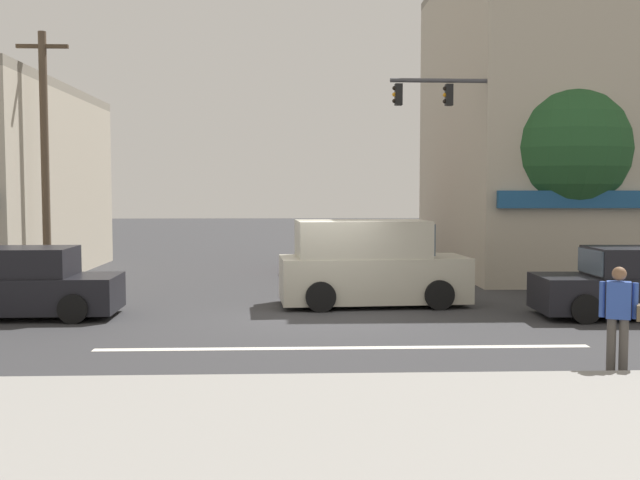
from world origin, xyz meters
TOP-DOWN VIEW (x-y plane):
  - ground_plane at (0.00, 0.00)m, footprint 120.00×120.00m
  - lane_marking_stripe at (0.00, -3.50)m, footprint 9.00×0.24m
  - sidewalk_curb at (0.00, -8.50)m, footprint 40.00×5.00m
  - building_right_corner at (10.63, 9.75)m, footprint 12.02×11.21m
  - street_tree at (7.24, 5.47)m, footprint 4.15×4.15m
  - utility_pole_near_left at (-7.71, 4.12)m, footprint 1.40×0.22m
  - traffic_light_mast at (5.35, 4.39)m, footprint 4.89×0.30m
  - van_waiting_far at (1.01, 1.56)m, footprint 4.72×2.28m
  - sedan_crossing_rightbound at (6.66, -0.44)m, footprint 4.15×1.98m
  - sedan_crossing_leftbound at (0.28, 9.69)m, footprint 2.10×4.21m
  - sedan_approaching_near at (-6.88, 0.05)m, footprint 4.13×1.93m
  - pedestrian_foreground_with_bag at (4.16, -5.53)m, footprint 0.65×0.49m

SIDE VIEW (x-z plane):
  - ground_plane at x=0.00m, z-range 0.00..0.00m
  - lane_marking_stripe at x=0.00m, z-range 0.00..0.01m
  - sidewalk_curb at x=0.00m, z-range 0.00..0.16m
  - sedan_crossing_rightbound at x=6.66m, z-range -0.08..1.50m
  - sedan_crossing_leftbound at x=0.28m, z-range -0.08..1.50m
  - sedan_approaching_near at x=-6.88m, z-range -0.08..1.50m
  - pedestrian_foreground_with_bag at x=4.16m, z-range 0.12..1.79m
  - van_waiting_far at x=1.01m, z-range -0.05..2.06m
  - utility_pole_near_left at x=-7.71m, z-range 0.15..7.32m
  - street_tree at x=7.24m, z-range 0.99..7.14m
  - traffic_light_mast at x=5.35m, z-range 1.20..7.40m
  - building_right_corner at x=10.63m, z-range 0.00..10.76m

